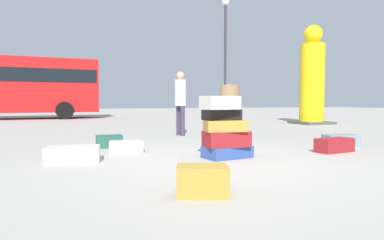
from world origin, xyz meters
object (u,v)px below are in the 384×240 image
suitcase_tower (225,128)px  lamp_post (225,40)px  suitcase_tan_upright_blue (202,180)px  person_bearded_onlooker (180,98)px  suitcase_cream_white_trunk (126,147)px  suitcase_cream_behind_tower (73,154)px  suitcase_maroon_foreground_far (334,145)px  yellow_dummy_statue (312,80)px  suitcase_teal_right_side (109,141)px  suitcase_slate_foreground_near (341,141)px

suitcase_tower → lamp_post: size_ratio=0.20×
suitcase_tan_upright_blue → person_bearded_onlooker: bearing=92.5°
suitcase_cream_white_trunk → suitcase_cream_behind_tower: suitcase_cream_behind_tower is taller
suitcase_tan_upright_blue → suitcase_cream_behind_tower: suitcase_tan_upright_blue is taller
suitcase_maroon_foreground_far → suitcase_tan_upright_blue: bearing=-160.0°
person_bearded_onlooker → suitcase_cream_behind_tower: bearing=-53.0°
suitcase_cream_white_trunk → yellow_dummy_statue: size_ratio=0.15×
suitcase_cream_white_trunk → yellow_dummy_statue: bearing=39.6°
suitcase_tan_upright_blue → suitcase_maroon_foreground_far: suitcase_tan_upright_blue is taller
person_bearded_onlooker → suitcase_teal_right_side: bearing=-61.4°
suitcase_tan_upright_blue → person_bearded_onlooker: (1.57, 5.56, 0.87)m
suitcase_slate_foreground_near → yellow_dummy_statue: yellow_dummy_statue is taller
suitcase_cream_white_trunk → suitcase_cream_behind_tower: 1.08m
suitcase_tower → lamp_post: 11.21m
suitcase_tan_upright_blue → suitcase_cream_behind_tower: size_ratio=0.64×
suitcase_tower → suitcase_cream_behind_tower: bearing=167.5°
suitcase_tan_upright_blue → suitcase_slate_foreground_near: bearing=48.8°
suitcase_slate_foreground_near → person_bearded_onlooker: size_ratio=0.40×
suitcase_tower → lamp_post: lamp_post is taller
suitcase_cream_behind_tower → person_bearded_onlooker: (2.74, 3.17, 0.90)m
suitcase_tower → suitcase_maroon_foreground_far: bearing=-2.2°
suitcase_slate_foreground_near → lamp_post: bearing=89.9°
suitcase_cream_white_trunk → suitcase_tower: bearing=-31.0°
person_bearded_onlooker → suitcase_maroon_foreground_far: bearing=12.3°
suitcase_slate_foreground_near → suitcase_tan_upright_blue: bearing=-138.5°
suitcase_cream_white_trunk → person_bearded_onlooker: 3.29m
person_bearded_onlooker → lamp_post: lamp_post is taller
suitcase_tan_upright_blue → suitcase_cream_behind_tower: (-1.18, 2.39, -0.03)m
suitcase_cream_white_trunk → yellow_dummy_statue: (8.35, 5.25, 1.67)m
lamp_post → suitcase_teal_right_side: bearing=-128.7°
suitcase_maroon_foreground_far → person_bearded_onlooker: bearing=105.8°
suitcase_teal_right_side → suitcase_slate_foreground_near: 4.66m
suitcase_tan_upright_blue → suitcase_teal_right_side: 3.82m
suitcase_teal_right_side → yellow_dummy_statue: size_ratio=0.13×
suitcase_cream_white_trunk → person_bearded_onlooker: bearing=61.7°
suitcase_tower → lamp_post: (4.59, 9.67, 3.32)m
suitcase_slate_foreground_near → person_bearded_onlooker: person_bearded_onlooker is taller
suitcase_tan_upright_blue → person_bearded_onlooker: 5.84m
suitcase_teal_right_side → suitcase_maroon_foreground_far: bearing=-27.4°
suitcase_cream_white_trunk → person_bearded_onlooker: (1.85, 2.57, 0.91)m
yellow_dummy_statue → suitcase_cream_behind_tower: bearing=-147.7°
suitcase_maroon_foreground_far → lamp_post: size_ratio=0.12×
suitcase_cream_white_trunk → lamp_post: 11.08m
person_bearded_onlooker → lamp_post: 7.80m
suitcase_teal_right_side → suitcase_cream_behind_tower: suitcase_teal_right_side is taller
suitcase_cream_white_trunk → lamp_post: (6.01, 8.55, 3.70)m
person_bearded_onlooker → suitcase_tan_upright_blue: bearing=-27.8°
suitcase_maroon_foreground_far → suitcase_cream_white_trunk: (-3.56, 1.20, -0.02)m
suitcase_cream_behind_tower → suitcase_slate_foreground_near: bearing=5.9°
suitcase_tan_upright_blue → suitcase_slate_foreground_near: suitcase_tan_upright_blue is taller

